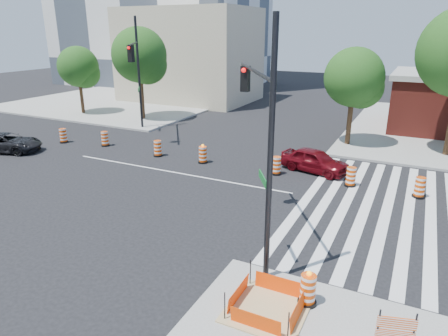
# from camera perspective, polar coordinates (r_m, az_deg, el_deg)

# --- Properties ---
(ground) EXTENTS (120.00, 120.00, 0.00)m
(ground) POSITION_cam_1_polar(r_m,az_deg,el_deg) (23.03, -7.08, -0.63)
(ground) COLOR black
(ground) RESTS_ON ground
(sidewalk_nw) EXTENTS (22.00, 22.00, 0.15)m
(sidewalk_nw) POSITION_cam_1_polar(r_m,az_deg,el_deg) (47.54, -13.53, 9.37)
(sidewalk_nw) COLOR gray
(sidewalk_nw) RESTS_ON ground
(crosswalk_east) EXTENTS (6.75, 13.50, 0.01)m
(crosswalk_east) POSITION_cam_1_polar(r_m,az_deg,el_deg) (19.63, 20.90, -5.39)
(crosswalk_east) COLOR silver
(crosswalk_east) RESTS_ON ground
(lane_centerline) EXTENTS (14.00, 0.12, 0.01)m
(lane_centerline) POSITION_cam_1_polar(r_m,az_deg,el_deg) (23.02, -7.09, -0.62)
(lane_centerline) COLOR silver
(lane_centerline) RESTS_ON ground
(excavation_pit) EXTENTS (2.20, 2.20, 0.90)m
(excavation_pit) POSITION_cam_1_polar(r_m,az_deg,el_deg) (12.13, 6.15, -19.28)
(excavation_pit) COLOR tan
(excavation_pit) RESTS_ON ground
(beige_midrise) EXTENTS (14.00, 10.00, 10.00)m
(beige_midrise) POSITION_cam_1_polar(r_m,az_deg,el_deg) (46.78, -4.87, 15.75)
(beige_midrise) COLOR tan
(beige_midrise) RESTS_ON ground
(red_coupe) EXTENTS (4.19, 2.44, 1.34)m
(red_coupe) POSITION_cam_1_polar(r_m,az_deg,el_deg) (23.37, 12.84, 1.06)
(red_coupe) COLOR #54070E
(red_coupe) RESTS_ON ground
(dark_suv) EXTENTS (4.85, 3.42, 1.23)m
(dark_suv) POSITION_cam_1_polar(r_m,az_deg,el_deg) (30.29, -28.56, 3.20)
(dark_suv) COLOR black
(dark_suv) RESTS_ON ground
(signal_pole_se) EXTENTS (3.34, 5.24, 8.04)m
(signal_pole_se) POSITION_cam_1_polar(r_m,az_deg,el_deg) (13.12, 5.23, 6.73)
(signal_pole_se) COLOR black
(signal_pole_se) RESTS_ON ground
(signal_pole_nw) EXTENTS (3.73, 5.48, 8.59)m
(signal_pole_nw) POSITION_cam_1_polar(r_m,az_deg,el_deg) (31.24, -12.42, 14.17)
(signal_pole_nw) COLOR black
(signal_pole_nw) RESTS_ON ground
(pit_drum) EXTENTS (0.56, 0.56, 1.10)m
(pit_drum) POSITION_cam_1_polar(r_m,az_deg,el_deg) (12.31, 11.88, -16.73)
(pit_drum) COLOR black
(pit_drum) RESTS_ON ground
(barricade) EXTENTS (0.92, 0.31, 1.11)m
(barricade) POSITION_cam_1_polar(r_m,az_deg,el_deg) (11.43, 23.36, -20.33)
(barricade) COLOR #DE4404
(barricade) RESTS_ON ground
(tree_north_a) EXTENTS (3.73, 3.73, 6.35)m
(tree_north_a) POSITION_cam_1_polar(r_m,az_deg,el_deg) (40.63, -20.00, 13.15)
(tree_north_a) COLOR #382314
(tree_north_a) RESTS_ON ground
(tree_north_b) EXTENTS (4.73, 4.73, 8.04)m
(tree_north_b) POSITION_cam_1_polar(r_m,az_deg,el_deg) (36.41, -11.88, 15.09)
(tree_north_b) COLOR #382314
(tree_north_b) RESTS_ON ground
(tree_north_c) EXTENTS (3.96, 3.95, 6.71)m
(tree_north_c) POSITION_cam_1_polar(r_m,az_deg,el_deg) (28.65, 18.14, 11.76)
(tree_north_c) COLOR #382314
(tree_north_c) RESTS_ON ground
(median_drum_0) EXTENTS (0.60, 0.60, 1.02)m
(median_drum_0) POSITION_cam_1_polar(r_m,az_deg,el_deg) (31.07, -21.98, 4.25)
(median_drum_0) COLOR black
(median_drum_0) RESTS_ON ground
(median_drum_1) EXTENTS (0.60, 0.60, 1.02)m
(median_drum_1) POSITION_cam_1_polar(r_m,az_deg,el_deg) (29.20, -16.65, 3.96)
(median_drum_1) COLOR black
(median_drum_1) RESTS_ON ground
(median_drum_2) EXTENTS (0.60, 0.60, 1.02)m
(median_drum_2) POSITION_cam_1_polar(r_m,az_deg,el_deg) (26.03, -9.44, 2.71)
(median_drum_2) COLOR black
(median_drum_2) RESTS_ON ground
(median_drum_3) EXTENTS (0.60, 0.60, 1.18)m
(median_drum_3) POSITION_cam_1_polar(r_m,az_deg,el_deg) (24.40, -3.04, 1.85)
(median_drum_3) COLOR black
(median_drum_3) RESTS_ON ground
(median_drum_4) EXTENTS (0.60, 0.60, 1.02)m
(median_drum_4) POSITION_cam_1_polar(r_m,az_deg,el_deg) (22.60, 7.50, 0.26)
(median_drum_4) COLOR black
(median_drum_4) RESTS_ON ground
(median_drum_5) EXTENTS (0.60, 0.60, 1.02)m
(median_drum_5) POSITION_cam_1_polar(r_m,az_deg,el_deg) (21.75, 17.66, -1.28)
(median_drum_5) COLOR black
(median_drum_5) RESTS_ON ground
(median_drum_6) EXTENTS (0.60, 0.60, 1.02)m
(median_drum_6) POSITION_cam_1_polar(r_m,az_deg,el_deg) (21.53, 26.16, -2.60)
(median_drum_6) COLOR black
(median_drum_6) RESTS_ON ground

